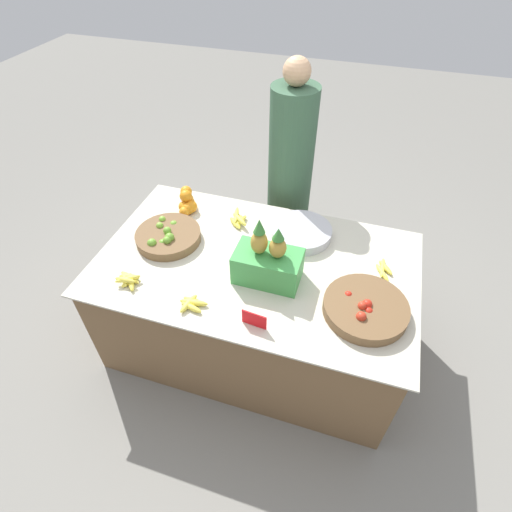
# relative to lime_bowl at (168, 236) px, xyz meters

# --- Properties ---
(ground_plane) EXTENTS (12.00, 12.00, 0.00)m
(ground_plane) POSITION_rel_lime_bowl_xyz_m (0.57, -0.02, -0.77)
(ground_plane) COLOR gray
(market_table) EXTENTS (1.85, 1.12, 0.73)m
(market_table) POSITION_rel_lime_bowl_xyz_m (0.57, -0.02, -0.40)
(market_table) COLOR brown
(market_table) RESTS_ON ground_plane
(lime_bowl) EXTENTS (0.40, 0.40, 0.10)m
(lime_bowl) POSITION_rel_lime_bowl_xyz_m (0.00, 0.00, 0.00)
(lime_bowl) COLOR brown
(lime_bowl) RESTS_ON market_table
(tomato_basket) EXTENTS (0.43, 0.43, 0.09)m
(tomato_basket) POSITION_rel_lime_bowl_xyz_m (1.21, -0.21, -0.00)
(tomato_basket) COLOR brown
(tomato_basket) RESTS_ON market_table
(orange_pile) EXTENTS (0.15, 0.21, 0.14)m
(orange_pile) POSITION_rel_lime_bowl_xyz_m (-0.02, 0.33, 0.02)
(orange_pile) COLOR orange
(orange_pile) RESTS_ON market_table
(metal_bowl) EXTENTS (0.37, 0.37, 0.06)m
(metal_bowl) POSITION_rel_lime_bowl_xyz_m (0.77, 0.28, -0.00)
(metal_bowl) COLOR #B7B7BF
(metal_bowl) RESTS_ON market_table
(price_sign) EXTENTS (0.13, 0.02, 0.09)m
(price_sign) POSITION_rel_lime_bowl_xyz_m (0.70, -0.46, 0.01)
(price_sign) COLOR red
(price_sign) RESTS_ON market_table
(produce_crate) EXTENTS (0.36, 0.21, 0.40)m
(produce_crate) POSITION_rel_lime_bowl_xyz_m (0.67, -0.12, 0.09)
(produce_crate) COLOR green
(produce_crate) RESTS_ON market_table
(banana_bunch_front_left) EXTENTS (0.15, 0.19, 0.06)m
(banana_bunch_front_left) POSITION_rel_lime_bowl_xyz_m (0.35, 0.29, -0.01)
(banana_bunch_front_left) COLOR #EFDB4C
(banana_bunch_front_left) RESTS_ON market_table
(banana_bunch_front_right) EXTENTS (0.11, 0.18, 0.03)m
(banana_bunch_front_right) POSITION_rel_lime_bowl_xyz_m (1.28, 0.13, -0.02)
(banana_bunch_front_right) COLOR #EFDB4C
(banana_bunch_front_right) RESTS_ON market_table
(banana_bunch_front_center) EXTENTS (0.15, 0.13, 0.05)m
(banana_bunch_front_center) POSITION_rel_lime_bowl_xyz_m (-0.05, -0.38, -0.01)
(banana_bunch_front_center) COLOR #EFDB4C
(banana_bunch_front_center) RESTS_ON market_table
(banana_bunch_middle_right) EXTENTS (0.15, 0.14, 0.03)m
(banana_bunch_middle_right) POSITION_rel_lime_bowl_xyz_m (0.35, -0.43, -0.02)
(banana_bunch_middle_right) COLOR #EFDB4C
(banana_bunch_middle_right) RESTS_ON market_table
(vendor_person) EXTENTS (0.31, 0.31, 1.61)m
(vendor_person) POSITION_rel_lime_bowl_xyz_m (0.56, 0.81, -0.02)
(vendor_person) COLOR #385B42
(vendor_person) RESTS_ON ground_plane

